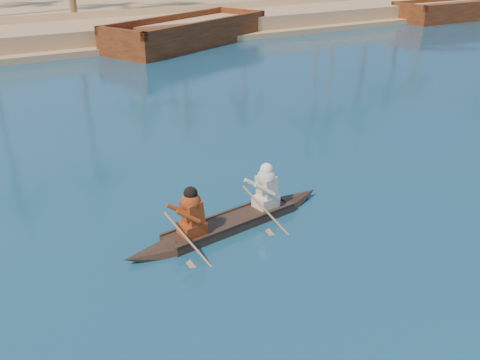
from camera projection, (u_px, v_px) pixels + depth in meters
ground at (475, 167)px, 15.77m from camera, size 160.00×160.00×0.00m
sandy_embankment at (64, 3)px, 52.19m from camera, size 150.00×51.00×1.50m
shrub_cluster at (116, 12)px, 39.89m from camera, size 100.00×6.00×2.40m
canoe at (231, 216)px, 12.37m from camera, size 5.57×1.40×1.52m
barge_mid at (188, 34)px, 34.07m from camera, size 12.36×8.31×1.96m
barge_right at (454, 11)px, 45.03m from camera, size 11.09×3.86×1.84m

